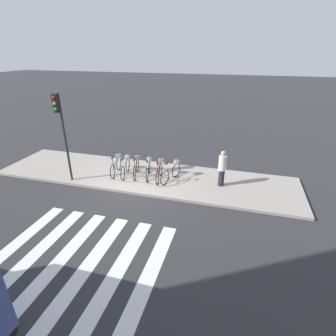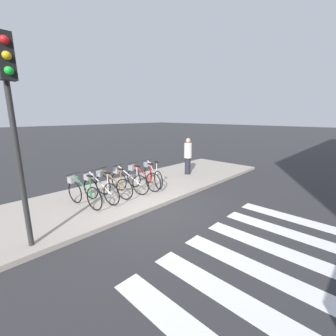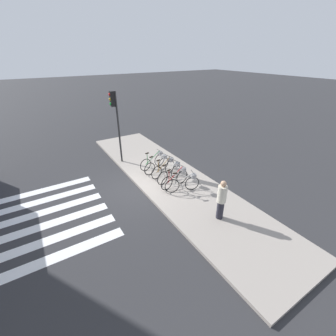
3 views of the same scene
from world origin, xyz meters
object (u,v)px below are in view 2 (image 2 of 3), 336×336
(parked_bicycle_1, at_px, (99,188))
(parked_bicycle_4, at_px, (141,177))
(parked_bicycle_0, at_px, (82,192))
(pedestrian, at_px, (188,156))
(parked_bicycle_5, at_px, (152,174))
(parked_bicycle_3, at_px, (127,180))
(parked_bicycle_2, at_px, (111,184))
(traffic_light, at_px, (11,104))

(parked_bicycle_1, bearing_deg, parked_bicycle_4, 0.27)
(parked_bicycle_0, distance_m, pedestrian, 5.03)
(parked_bicycle_1, distance_m, parked_bicycle_4, 1.69)
(parked_bicycle_4, height_order, parked_bicycle_5, same)
(parked_bicycle_3, relative_size, parked_bicycle_5, 1.02)
(parked_bicycle_1, bearing_deg, pedestrian, 1.61)
(parked_bicycle_3, xyz_separation_m, pedestrian, (3.38, 0.05, 0.41))
(parked_bicycle_0, xyz_separation_m, parked_bicycle_2, (1.01, 0.06, 0.00))
(parked_bicycle_3, height_order, traffic_light, traffic_light)
(parked_bicycle_2, bearing_deg, parked_bicycle_4, -4.31)
(parked_bicycle_1, distance_m, pedestrian, 4.52)
(parked_bicycle_1, bearing_deg, parked_bicycle_2, 10.90)
(parked_bicycle_0, height_order, parked_bicycle_4, same)
(pedestrian, bearing_deg, parked_bicycle_2, -179.58)
(parked_bicycle_4, height_order, pedestrian, pedestrian)
(parked_bicycle_5, distance_m, pedestrian, 2.28)
(traffic_light, bearing_deg, pedestrian, 11.77)
(parked_bicycle_1, bearing_deg, traffic_light, -150.07)
(parked_bicycle_1, distance_m, traffic_light, 3.48)
(parked_bicycle_2, bearing_deg, parked_bicycle_1, -169.10)
(parked_bicycle_4, xyz_separation_m, pedestrian, (2.81, 0.12, 0.41))
(pedestrian, distance_m, traffic_light, 7.13)
(parked_bicycle_5, bearing_deg, parked_bicycle_2, 178.93)
(pedestrian, relative_size, traffic_light, 0.41)
(parked_bicycle_2, height_order, traffic_light, traffic_light)
(parked_bicycle_5, height_order, pedestrian, pedestrian)
(parked_bicycle_3, bearing_deg, parked_bicycle_4, -6.52)
(parked_bicycle_2, height_order, parked_bicycle_3, same)
(parked_bicycle_4, relative_size, pedestrian, 0.99)
(parked_bicycle_1, relative_size, pedestrian, 0.98)
(parked_bicycle_0, bearing_deg, pedestrian, 1.03)
(parked_bicycle_1, height_order, parked_bicycle_4, same)
(parked_bicycle_2, distance_m, parked_bicycle_5, 1.76)
(parked_bicycle_3, relative_size, parked_bicycle_4, 0.98)
(parked_bicycle_0, relative_size, parked_bicycle_2, 1.02)
(parked_bicycle_2, relative_size, parked_bicycle_3, 1.00)
(parked_bicycle_1, relative_size, parked_bicycle_5, 1.03)
(parked_bicycle_0, height_order, pedestrian, pedestrian)
(parked_bicycle_4, bearing_deg, parked_bicycle_5, 5.69)
(parked_bicycle_2, relative_size, parked_bicycle_5, 1.02)
(parked_bicycle_3, bearing_deg, pedestrian, 0.91)
(parked_bicycle_1, xyz_separation_m, parked_bicycle_3, (1.13, 0.07, 0.00))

